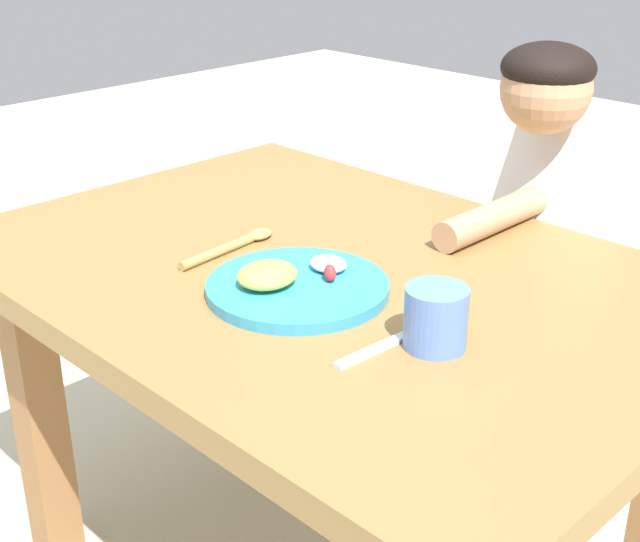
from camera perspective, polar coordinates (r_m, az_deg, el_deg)
dining_table at (r=1.39m, az=0.51°, el=-3.73°), size 1.14×0.80×0.66m
plate at (r=1.25m, az=-1.64°, el=-0.87°), size 0.26×0.26×0.05m
fork at (r=1.13m, az=4.99°, el=-4.44°), size 0.03×0.22×0.01m
spoon at (r=1.41m, az=-5.44°, el=1.75°), size 0.04×0.20×0.02m
drinking_cup at (r=1.11m, az=7.50°, el=-3.01°), size 0.08×0.08×0.08m
person at (r=1.72m, az=14.63°, el=-0.30°), size 0.18×0.46×0.96m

